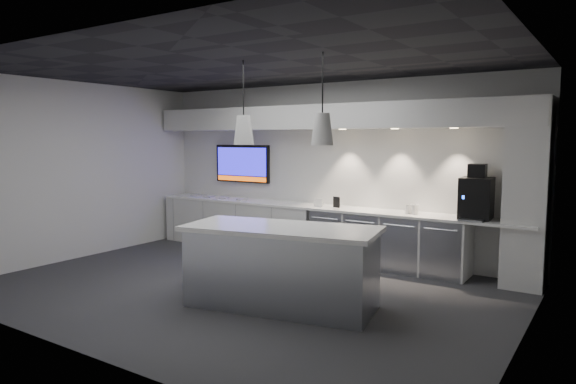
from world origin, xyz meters
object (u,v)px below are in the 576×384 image
Objects in this scene: wall_tv at (242,164)px; bin at (201,270)px; coffee_machine at (476,196)px; island at (281,266)px.

bin is (1.29, -2.60, -1.35)m from wall_tv.
bin is 4.06m from coffee_machine.
wall_tv is 1.59× the size of coffee_machine.
island is at bearing -44.96° from wall_tv.
wall_tv is at bearing 172.87° from coffee_machine.
bin is at bearing -63.61° from wall_tv.
island is 3.10m from coffee_machine.
wall_tv is 2.99× the size of bin.
coffee_machine is (1.68, 2.51, 0.72)m from island.
wall_tv is 0.50× the size of island.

